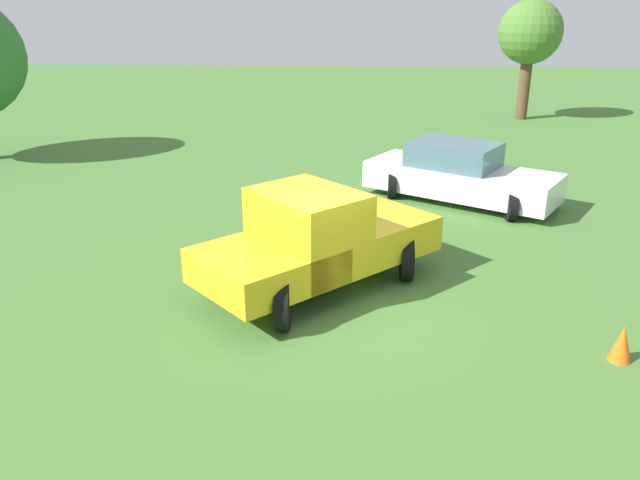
{
  "coord_description": "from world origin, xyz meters",
  "views": [
    {
      "loc": [
        -9.42,
        -0.23,
        4.86
      ],
      "look_at": [
        0.82,
        0.26,
        0.9
      ],
      "focal_mm": 35.32,
      "sensor_mm": 36.0,
      "label": 1
    }
  ],
  "objects_px": {
    "pickup_truck": "(315,239)",
    "traffic_cone": "(622,343)",
    "tree_back_left": "(530,34)",
    "sedan_near": "(459,174)"
  },
  "relations": [
    {
      "from": "sedan_near",
      "to": "tree_back_left",
      "type": "relative_size",
      "value": 1.02
    },
    {
      "from": "pickup_truck",
      "to": "tree_back_left",
      "type": "distance_m",
      "value": 19.11
    },
    {
      "from": "tree_back_left",
      "to": "pickup_truck",
      "type": "bearing_deg",
      "value": 155.41
    },
    {
      "from": "pickup_truck",
      "to": "traffic_cone",
      "type": "height_order",
      "value": "pickup_truck"
    },
    {
      "from": "pickup_truck",
      "to": "traffic_cone",
      "type": "distance_m",
      "value": 5.03
    },
    {
      "from": "sedan_near",
      "to": "traffic_cone",
      "type": "bearing_deg",
      "value": -49.57
    },
    {
      "from": "pickup_truck",
      "to": "traffic_cone",
      "type": "xyz_separation_m",
      "value": [
        -2.17,
        -4.48,
        -0.68
      ]
    },
    {
      "from": "tree_back_left",
      "to": "traffic_cone",
      "type": "bearing_deg",
      "value": 170.06
    },
    {
      "from": "sedan_near",
      "to": "traffic_cone",
      "type": "height_order",
      "value": "sedan_near"
    },
    {
      "from": "tree_back_left",
      "to": "traffic_cone",
      "type": "xyz_separation_m",
      "value": [
        -19.4,
        3.4,
        -3.19
      ]
    }
  ]
}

